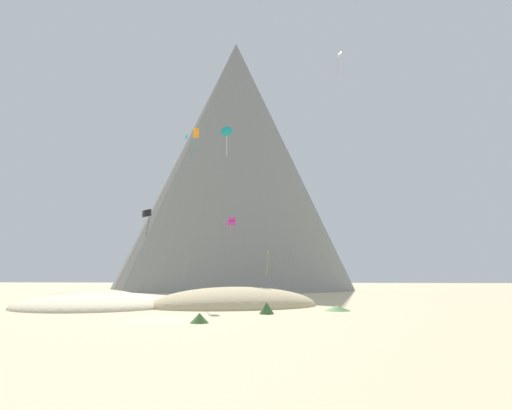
{
  "coord_description": "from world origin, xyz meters",
  "views": [
    {
      "loc": [
        10.23,
        -32.11,
        3.11
      ],
      "look_at": [
        3.13,
        40.6,
        15.15
      ],
      "focal_mm": 30.63,
      "sensor_mm": 36.0,
      "label": 1
    }
  ],
  "objects_px": {
    "bush_far_left": "(337,308)",
    "bush_mid_center": "(267,308)",
    "bush_near_right": "(199,318)",
    "kite_white_high": "(339,55)",
    "kite_orange_mid": "(196,136)",
    "kite_teal_high": "(226,131)",
    "kite_yellow_low": "(268,258)",
    "bush_scatter_east": "(138,299)",
    "bush_low_patch": "(201,301)",
    "kite_black_mid": "(147,213)",
    "kite_cyan_high": "(186,137)",
    "kite_magenta_low": "(231,221)",
    "rock_massif": "(238,168)",
    "bush_near_left": "(147,303)"
  },
  "relations": [
    {
      "from": "bush_far_left",
      "to": "kite_orange_mid",
      "type": "distance_m",
      "value": 32.8
    },
    {
      "from": "rock_massif",
      "to": "kite_yellow_low",
      "type": "distance_m",
      "value": 40.44
    },
    {
      "from": "bush_near_right",
      "to": "kite_orange_mid",
      "type": "bearing_deg",
      "value": 104.87
    },
    {
      "from": "kite_orange_mid",
      "to": "kite_white_high",
      "type": "xyz_separation_m",
      "value": [
        21.41,
        11.01,
        16.97
      ]
    },
    {
      "from": "bush_far_left",
      "to": "bush_scatter_east",
      "type": "distance_m",
      "value": 25.61
    },
    {
      "from": "bush_far_left",
      "to": "kite_white_high",
      "type": "relative_size",
      "value": 0.58
    },
    {
      "from": "bush_scatter_east",
      "to": "bush_near_left",
      "type": "bearing_deg",
      "value": -63.79
    },
    {
      "from": "kite_yellow_low",
      "to": "kite_magenta_low",
      "type": "xyz_separation_m",
      "value": [
        -5.04,
        -11.02,
        5.48
      ]
    },
    {
      "from": "kite_yellow_low",
      "to": "bush_low_patch",
      "type": "bearing_deg",
      "value": 15.38
    },
    {
      "from": "bush_scatter_east",
      "to": "kite_white_high",
      "type": "relative_size",
      "value": 0.58
    },
    {
      "from": "bush_scatter_east",
      "to": "kite_teal_high",
      "type": "relative_size",
      "value": 0.45
    },
    {
      "from": "kite_yellow_low",
      "to": "kite_magenta_low",
      "type": "distance_m",
      "value": 13.3
    },
    {
      "from": "bush_mid_center",
      "to": "bush_scatter_east",
      "type": "bearing_deg",
      "value": 138.2
    },
    {
      "from": "bush_near_right",
      "to": "kite_white_high",
      "type": "relative_size",
      "value": 0.31
    },
    {
      "from": "bush_far_left",
      "to": "bush_near_left",
      "type": "bearing_deg",
      "value": 172.51
    },
    {
      "from": "bush_far_left",
      "to": "kite_teal_high",
      "type": "bearing_deg",
      "value": 117.56
    },
    {
      "from": "bush_mid_center",
      "to": "kite_orange_mid",
      "type": "distance_m",
      "value": 32.15
    },
    {
      "from": "kite_cyan_high",
      "to": "kite_magenta_low",
      "type": "relative_size",
      "value": 0.32
    },
    {
      "from": "bush_near_left",
      "to": "bush_near_right",
      "type": "bearing_deg",
      "value": -58.79
    },
    {
      "from": "bush_low_patch",
      "to": "bush_scatter_east",
      "type": "bearing_deg",
      "value": 175.48
    },
    {
      "from": "bush_near_right",
      "to": "kite_black_mid",
      "type": "bearing_deg",
      "value": 113.65
    },
    {
      "from": "kite_magenta_low",
      "to": "kite_cyan_high",
      "type": "bearing_deg",
      "value": -163.5
    },
    {
      "from": "bush_far_left",
      "to": "bush_mid_center",
      "type": "distance_m",
      "value": 7.55
    },
    {
      "from": "kite_yellow_low",
      "to": "kite_black_mid",
      "type": "bearing_deg",
      "value": -65.29
    },
    {
      "from": "bush_near_left",
      "to": "kite_orange_mid",
      "type": "bearing_deg",
      "value": 84.44
    },
    {
      "from": "kite_teal_high",
      "to": "kite_yellow_low",
      "type": "bearing_deg",
      "value": 50.03
    },
    {
      "from": "kite_white_high",
      "to": "kite_teal_high",
      "type": "bearing_deg",
      "value": -116.78
    },
    {
      "from": "bush_mid_center",
      "to": "kite_teal_high",
      "type": "relative_size",
      "value": 0.24
    },
    {
      "from": "bush_far_left",
      "to": "kite_yellow_low",
      "type": "height_order",
      "value": "kite_yellow_low"
    },
    {
      "from": "kite_orange_mid",
      "to": "kite_black_mid",
      "type": "distance_m",
      "value": 28.75
    },
    {
      "from": "kite_black_mid",
      "to": "kite_magenta_low",
      "type": "relative_size",
      "value": 1.71
    },
    {
      "from": "bush_low_patch",
      "to": "kite_cyan_high",
      "type": "height_order",
      "value": "kite_cyan_high"
    },
    {
      "from": "bush_scatter_east",
      "to": "bush_mid_center",
      "type": "xyz_separation_m",
      "value": [
        16.89,
        -15.1,
        0.03
      ]
    },
    {
      "from": "rock_massif",
      "to": "kite_white_high",
      "type": "relative_size",
      "value": 17.92
    },
    {
      "from": "bush_near_right",
      "to": "kite_white_high",
      "type": "height_order",
      "value": "kite_white_high"
    },
    {
      "from": "rock_massif",
      "to": "kite_black_mid",
      "type": "relative_size",
      "value": 14.73
    },
    {
      "from": "bush_scatter_east",
      "to": "kite_teal_high",
      "type": "height_order",
      "value": "kite_teal_high"
    },
    {
      "from": "kite_yellow_low",
      "to": "bush_far_left",
      "type": "bearing_deg",
      "value": 41.17
    },
    {
      "from": "bush_low_patch",
      "to": "bush_mid_center",
      "type": "distance_m",
      "value": 17.02
    },
    {
      "from": "bush_low_patch",
      "to": "kite_black_mid",
      "type": "xyz_separation_m",
      "value": [
        -17.52,
        29.07,
        15.06
      ]
    },
    {
      "from": "bush_far_left",
      "to": "kite_teal_high",
      "type": "relative_size",
      "value": 0.45
    },
    {
      "from": "kite_black_mid",
      "to": "bush_low_patch",
      "type": "bearing_deg",
      "value": 173.28
    },
    {
      "from": "bush_near_right",
      "to": "bush_near_left",
      "type": "xyz_separation_m",
      "value": [
        -8.72,
        14.4,
        0.13
      ]
    },
    {
      "from": "bush_far_left",
      "to": "bush_near_right",
      "type": "relative_size",
      "value": 1.86
    },
    {
      "from": "bush_near_left",
      "to": "kite_cyan_high",
      "type": "bearing_deg",
      "value": 99.76
    },
    {
      "from": "kite_cyan_high",
      "to": "kite_yellow_low",
      "type": "height_order",
      "value": "kite_cyan_high"
    },
    {
      "from": "bush_near_right",
      "to": "bush_near_left",
      "type": "distance_m",
      "value": 16.83
    },
    {
      "from": "rock_massif",
      "to": "kite_white_high",
      "type": "bearing_deg",
      "value": -61.4
    },
    {
      "from": "kite_white_high",
      "to": "kite_teal_high",
      "type": "xyz_separation_m",
      "value": [
        -19.41,
        3.08,
        -11.46
      ]
    },
    {
      "from": "bush_scatter_east",
      "to": "rock_massif",
      "type": "bearing_deg",
      "value": 85.78
    }
  ]
}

